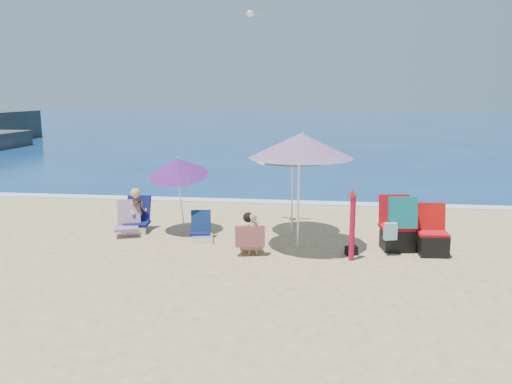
# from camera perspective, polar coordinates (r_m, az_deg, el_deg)

# --- Properties ---
(ground) EXTENTS (120.00, 120.00, 0.00)m
(ground) POSITION_cam_1_polar(r_m,az_deg,el_deg) (10.11, 0.96, -7.24)
(ground) COLOR #D8BC84
(ground) RESTS_ON ground
(sea) EXTENTS (120.00, 80.00, 0.12)m
(sea) POSITION_cam_1_polar(r_m,az_deg,el_deg) (54.65, 6.32, 7.48)
(sea) COLOR navy
(sea) RESTS_ON ground
(foam) EXTENTS (120.00, 0.50, 0.04)m
(foam) POSITION_cam_1_polar(r_m,az_deg,el_deg) (15.02, 3.15, -1.14)
(foam) COLOR white
(foam) RESTS_ON ground
(umbrella_turquoise) EXTENTS (2.58, 2.58, 2.40)m
(umbrella_turquoise) POSITION_cam_1_polar(r_m,az_deg,el_deg) (10.31, 4.96, 5.11)
(umbrella_turquoise) COLOR white
(umbrella_turquoise) RESTS_ON ground
(umbrella_striped) EXTENTS (1.68, 1.68, 2.13)m
(umbrella_striped) POSITION_cam_1_polar(r_m,az_deg,el_deg) (11.51, 4.02, 4.46)
(umbrella_striped) COLOR silver
(umbrella_striped) RESTS_ON ground
(umbrella_blue) EXTENTS (1.45, 1.50, 1.85)m
(umbrella_blue) POSITION_cam_1_polar(r_m,az_deg,el_deg) (11.70, -8.57, 2.75)
(umbrella_blue) COLOR white
(umbrella_blue) RESTS_ON ground
(furled_umbrella) EXTENTS (0.16, 0.16, 1.39)m
(furled_umbrella) POSITION_cam_1_polar(r_m,az_deg,el_deg) (9.92, 10.54, -3.18)
(furled_umbrella) COLOR #AF0C31
(furled_umbrella) RESTS_ON ground
(chair_navy) EXTENTS (0.61, 0.73, 0.62)m
(chair_navy) POSITION_cam_1_polar(r_m,az_deg,el_deg) (11.26, -6.02, -4.53)
(chair_navy) COLOR #0D1549
(chair_navy) RESTS_ON ground
(chair_rainbow) EXTENTS (0.75, 0.94, 0.73)m
(chair_rainbow) POSITION_cam_1_polar(r_m,az_deg,el_deg) (12.12, -13.60, -3.51)
(chair_rainbow) COLOR #DD4E53
(chair_rainbow) RESTS_ON ground
(camp_chair_left) EXTENTS (0.60, 0.62, 0.99)m
(camp_chair_left) POSITION_cam_1_polar(r_m,az_deg,el_deg) (10.81, 18.82, -4.99)
(camp_chair_left) COLOR red
(camp_chair_left) RESTS_ON ground
(camp_chair_right) EXTENTS (0.71, 0.93, 1.15)m
(camp_chair_right) POSITION_cam_1_polar(r_m,az_deg,el_deg) (10.85, 15.28, -4.09)
(camp_chair_right) COLOR red
(camp_chair_right) RESTS_ON ground
(person_center) EXTENTS (0.60, 0.54, 0.84)m
(person_center) POSITION_cam_1_polar(r_m,az_deg,el_deg) (10.17, -0.53, -4.72)
(person_center) COLOR tan
(person_center) RESTS_ON ground
(person_left) EXTENTS (0.62, 0.72, 1.01)m
(person_left) POSITION_cam_1_polar(r_m,az_deg,el_deg) (12.23, -12.90, -2.08)
(person_left) COLOR tan
(person_left) RESTS_ON ground
(bag_black_a) EXTENTS (0.33, 0.27, 0.22)m
(bag_black_a) POSITION_cam_1_polar(r_m,az_deg,el_deg) (11.42, -0.47, -4.52)
(bag_black_a) COLOR black
(bag_black_a) RESTS_ON ground
(bag_tan) EXTENTS (0.30, 0.22, 0.25)m
(bag_tan) POSITION_cam_1_polar(r_m,az_deg,el_deg) (10.54, -0.74, -5.76)
(bag_tan) COLOR tan
(bag_tan) RESTS_ON ground
(bag_black_b) EXTENTS (0.26, 0.22, 0.17)m
(bag_black_b) POSITION_cam_1_polar(r_m,az_deg,el_deg) (10.43, 10.44, -6.36)
(bag_black_b) COLOR black
(bag_black_b) RESTS_ON ground
(seagull) EXTENTS (0.76, 0.40, 0.13)m
(seagull) POSITION_cam_1_polar(r_m,az_deg,el_deg) (11.99, -0.60, 19.04)
(seagull) COLOR white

